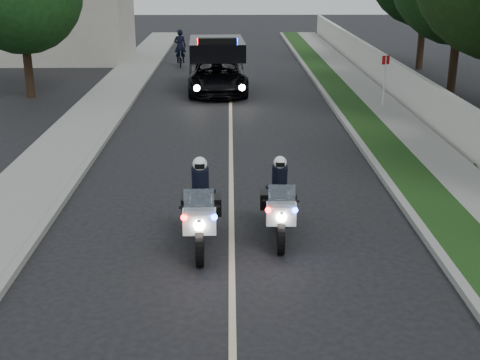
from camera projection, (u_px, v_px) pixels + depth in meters
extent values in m
plane|color=black|center=(232.00, 234.00, 13.86)|extent=(120.00, 120.00, 0.00)
cube|color=gray|center=(344.00, 121.00, 23.36)|extent=(0.20, 60.00, 0.15)
cube|color=#193814|center=(363.00, 121.00, 23.37)|extent=(1.20, 60.00, 0.16)
cube|color=gray|center=(399.00, 121.00, 23.39)|extent=(1.40, 60.00, 0.16)
cube|color=beige|center=(428.00, 102.00, 23.19)|extent=(0.22, 60.00, 1.50)
cube|color=gray|center=(117.00, 122.00, 23.24)|extent=(0.20, 60.00, 0.15)
cube|color=gray|center=(86.00, 122.00, 23.23)|extent=(2.00, 60.00, 0.16)
cube|color=#BFB78C|center=(231.00, 123.00, 23.33)|extent=(0.12, 50.00, 0.01)
imported|color=black|center=(217.00, 92.00, 28.97)|extent=(2.79, 5.61, 2.68)
imported|color=black|center=(181.00, 66.00, 36.01)|extent=(0.68, 1.59, 0.81)
imported|color=black|center=(181.00, 66.00, 36.01)|extent=(0.67, 0.45, 1.82)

